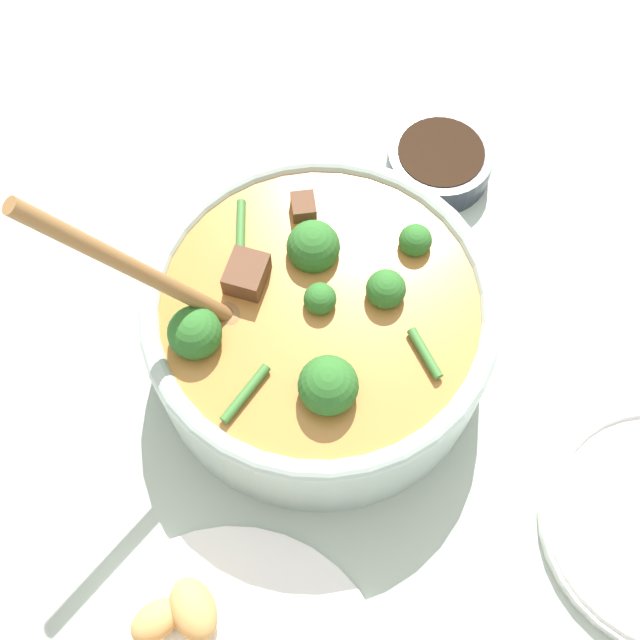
% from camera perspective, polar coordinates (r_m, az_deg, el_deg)
% --- Properties ---
extents(ground_plane, '(4.00, 4.00, 0.00)m').
position_cam_1_polar(ground_plane, '(0.67, -0.00, -2.29)').
color(ground_plane, '#ADBCAD').
extents(stew_bowl, '(0.27, 0.31, 0.25)m').
position_cam_1_polar(stew_bowl, '(0.62, -0.07, -0.29)').
color(stew_bowl, '#B2C6BC').
rests_on(stew_bowl, ground_plane).
extents(condiment_bowl, '(0.10, 0.10, 0.03)m').
position_cam_1_polar(condiment_bowl, '(0.76, 8.48, 11.12)').
color(condiment_bowl, '#232833').
rests_on(condiment_bowl, ground_plane).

